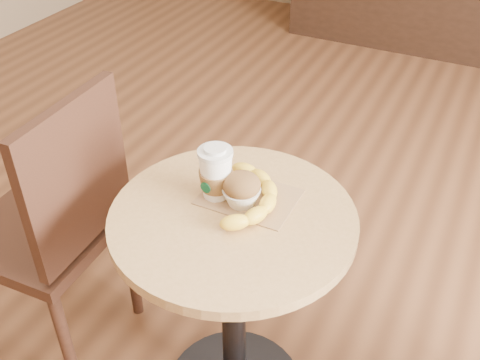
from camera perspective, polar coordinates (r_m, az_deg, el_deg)
The scene contains 6 objects.
cafe_table at distance 1.57m, azimuth -0.66°, elevation -10.49°, with size 0.62×0.62×0.75m.
chair_left at distance 1.79m, azimuth -18.24°, elevation -4.24°, with size 0.44×0.44×0.97m.
kraft_bag at distance 1.45m, azimuth 0.94°, elevation -1.72°, with size 0.24×0.18×0.00m, color #936C47.
coffee_cup at distance 1.42m, azimuth -2.47°, elevation 0.55°, with size 0.09×0.09×0.15m.
muffin at distance 1.40m, azimuth 0.15°, elevation -0.95°, with size 0.10×0.10×0.09m.
banana at distance 1.41m, azimuth 0.75°, elevation -1.73°, with size 0.19×0.28×0.04m, color yellow, non-canonical shape.
Camera 1 is at (0.40, -0.98, 1.65)m, focal length 42.00 mm.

